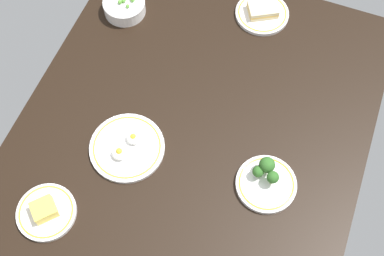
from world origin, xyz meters
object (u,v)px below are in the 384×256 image
plate_sandwich (262,12)px  bowl_peas (124,6)px  plate_eggs (127,147)px  plate_broccoli (266,180)px  plate_cheese (46,212)px

plate_sandwich → bowl_peas: 48.16cm
plate_sandwich → plate_eggs: 68.06cm
plate_broccoli → bowl_peas: size_ratio=1.22×
plate_sandwich → plate_broccoli: bearing=18.3°
plate_eggs → plate_broccoli: bearing=95.9°
plate_eggs → bowl_peas: size_ratio=1.56×
plate_broccoli → plate_cheese: bearing=-60.9°
plate_sandwich → plate_eggs: size_ratio=0.81×
plate_sandwich → plate_broccoli: size_ratio=1.04×
plate_broccoli → plate_eggs: bearing=-84.1°
plate_eggs → bowl_peas: bowl_peas is taller
plate_eggs → plate_broccoli: size_ratio=1.28×
plate_eggs → plate_sandwich: bearing=160.2°
plate_sandwich → bowl_peas: size_ratio=1.27×
plate_eggs → plate_cheese: 29.89cm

